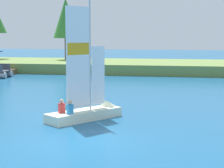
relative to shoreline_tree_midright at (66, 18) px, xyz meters
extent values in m
plane|color=#195684|center=(10.96, -33.79, -6.25)|extent=(200.00, 200.00, 0.00)
cube|color=olive|center=(10.96, -2.09, -5.70)|extent=(80.00, 11.74, 1.10)
cylinder|color=brown|center=(0.00, 0.00, -3.81)|extent=(0.36, 0.36, 2.69)
cone|color=#387F33|center=(0.00, 0.00, 0.03)|extent=(3.15, 3.15, 4.97)
cube|color=silver|center=(10.00, -29.62, -6.02)|extent=(3.38, 3.94, 0.47)
cone|color=silver|center=(11.21, -28.01, -6.02)|extent=(1.48, 1.46, 1.09)
cylinder|color=#B7B7BC|center=(10.24, -29.30, -2.91)|extent=(0.08, 0.08, 5.75)
cube|color=white|center=(9.81, -29.88, -3.12)|extent=(0.90, 1.18, 4.83)
cube|color=orange|center=(9.81, -29.88, -2.73)|extent=(0.81, 1.07, 0.58)
cube|color=white|center=(10.56, -28.88, -4.11)|extent=(0.53, 0.70, 2.96)
cylinder|color=#B7B7BC|center=(9.81, -29.88, -5.57)|extent=(0.92, 1.20, 0.06)
cube|color=#338CCC|center=(9.58, -30.63, -5.56)|extent=(0.33, 0.34, 0.46)
sphere|color=tan|center=(9.58, -30.63, -5.22)|extent=(0.20, 0.20, 0.20)
cube|color=red|center=(9.09, -30.39, -5.56)|extent=(0.33, 0.34, 0.46)
sphere|color=tan|center=(9.09, -30.39, -5.22)|extent=(0.20, 0.20, 0.20)
camera|label=1|loc=(14.98, -48.65, -2.07)|focal=64.47mm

